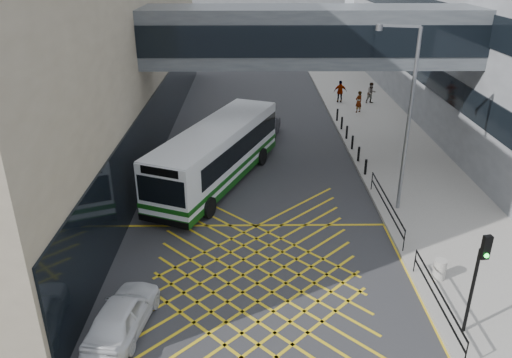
{
  "coord_description": "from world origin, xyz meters",
  "views": [
    {
      "loc": [
        -0.22,
        -15.78,
        11.53
      ],
      "look_at": [
        0.0,
        4.0,
        2.6
      ],
      "focal_mm": 35.0,
      "sensor_mm": 36.0,
      "label": 1
    }
  ],
  "objects_px": {
    "bus": "(218,153)",
    "street_lamp": "(406,110)",
    "pedestrian_a": "(359,102)",
    "pedestrian_c": "(340,92)",
    "car_white": "(122,314)",
    "traffic_light": "(478,271)",
    "car_silver": "(246,132)",
    "litter_bin": "(440,269)",
    "pedestrian_b": "(371,93)",
    "car_dark": "(265,128)"
  },
  "relations": [
    {
      "from": "bus",
      "to": "street_lamp",
      "type": "relative_size",
      "value": 1.35
    },
    {
      "from": "pedestrian_a",
      "to": "bus",
      "type": "bearing_deg",
      "value": 20.36
    },
    {
      "from": "bus",
      "to": "pedestrian_c",
      "type": "xyz_separation_m",
      "value": [
        9.26,
        15.67,
        -0.66
      ]
    },
    {
      "from": "car_white",
      "to": "traffic_light",
      "type": "bearing_deg",
      "value": -172.69
    },
    {
      "from": "car_silver",
      "to": "litter_bin",
      "type": "distance_m",
      "value": 17.48
    },
    {
      "from": "car_silver",
      "to": "pedestrian_b",
      "type": "relative_size",
      "value": 2.68
    },
    {
      "from": "pedestrian_b",
      "to": "pedestrian_c",
      "type": "height_order",
      "value": "pedestrian_c"
    },
    {
      "from": "pedestrian_a",
      "to": "litter_bin",
      "type": "bearing_deg",
      "value": 55.79
    },
    {
      "from": "pedestrian_b",
      "to": "car_dark",
      "type": "bearing_deg",
      "value": -154.73
    },
    {
      "from": "traffic_light",
      "to": "pedestrian_b",
      "type": "relative_size",
      "value": 2.18
    },
    {
      "from": "car_dark",
      "to": "pedestrian_b",
      "type": "distance_m",
      "value": 12.16
    },
    {
      "from": "bus",
      "to": "car_dark",
      "type": "bearing_deg",
      "value": 91.3
    },
    {
      "from": "street_lamp",
      "to": "pedestrian_b",
      "type": "distance_m",
      "value": 19.48
    },
    {
      "from": "car_dark",
      "to": "street_lamp",
      "type": "distance_m",
      "value": 13.01
    },
    {
      "from": "traffic_light",
      "to": "street_lamp",
      "type": "relative_size",
      "value": 0.43
    },
    {
      "from": "car_silver",
      "to": "pedestrian_a",
      "type": "xyz_separation_m",
      "value": [
        8.75,
        6.31,
        0.29
      ]
    },
    {
      "from": "litter_bin",
      "to": "pedestrian_a",
      "type": "bearing_deg",
      "value": 86.69
    },
    {
      "from": "bus",
      "to": "litter_bin",
      "type": "relative_size",
      "value": 14.25
    },
    {
      "from": "pedestrian_a",
      "to": "pedestrian_c",
      "type": "height_order",
      "value": "pedestrian_c"
    },
    {
      "from": "pedestrian_a",
      "to": "pedestrian_b",
      "type": "xyz_separation_m",
      "value": [
        1.57,
        2.63,
        0.02
      ]
    },
    {
      "from": "car_silver",
      "to": "litter_bin",
      "type": "bearing_deg",
      "value": 137.59
    },
    {
      "from": "car_silver",
      "to": "pedestrian_c",
      "type": "xyz_separation_m",
      "value": [
        7.78,
        9.23,
        0.35
      ]
    },
    {
      "from": "street_lamp",
      "to": "litter_bin",
      "type": "distance_m",
      "value": 7.45
    },
    {
      "from": "car_dark",
      "to": "street_lamp",
      "type": "height_order",
      "value": "street_lamp"
    },
    {
      "from": "pedestrian_a",
      "to": "car_dark",
      "type": "bearing_deg",
      "value": 5.44
    },
    {
      "from": "car_white",
      "to": "litter_bin",
      "type": "relative_size",
      "value": 5.07
    },
    {
      "from": "bus",
      "to": "car_white",
      "type": "distance_m",
      "value": 12.24
    },
    {
      "from": "traffic_light",
      "to": "pedestrian_c",
      "type": "height_order",
      "value": "traffic_light"
    },
    {
      "from": "litter_bin",
      "to": "pedestrian_c",
      "type": "xyz_separation_m",
      "value": [
        0.31,
        25.02,
        0.5
      ]
    },
    {
      "from": "car_white",
      "to": "pedestrian_a",
      "type": "bearing_deg",
      "value": -107.74
    },
    {
      "from": "pedestrian_a",
      "to": "pedestrian_c",
      "type": "bearing_deg",
      "value": -102.54
    },
    {
      "from": "car_white",
      "to": "pedestrian_b",
      "type": "bearing_deg",
      "value": -108.1
    },
    {
      "from": "pedestrian_c",
      "to": "car_dark",
      "type": "bearing_deg",
      "value": 52.62
    },
    {
      "from": "car_white",
      "to": "car_silver",
      "type": "distance_m",
      "value": 18.8
    },
    {
      "from": "pedestrian_b",
      "to": "pedestrian_c",
      "type": "xyz_separation_m",
      "value": [
        -2.54,
        0.29,
        0.05
      ]
    },
    {
      "from": "litter_bin",
      "to": "pedestrian_c",
      "type": "relative_size",
      "value": 0.45
    },
    {
      "from": "traffic_light",
      "to": "pedestrian_c",
      "type": "bearing_deg",
      "value": 78.58
    },
    {
      "from": "pedestrian_c",
      "to": "street_lamp",
      "type": "bearing_deg",
      "value": 88.87
    },
    {
      "from": "car_silver",
      "to": "bus",
      "type": "bearing_deg",
      "value": 99.35
    },
    {
      "from": "pedestrian_b",
      "to": "litter_bin",
      "type": "bearing_deg",
      "value": -113.24
    },
    {
      "from": "street_lamp",
      "to": "pedestrian_b",
      "type": "bearing_deg",
      "value": 95.97
    },
    {
      "from": "street_lamp",
      "to": "pedestrian_c",
      "type": "bearing_deg",
      "value": 103.65
    },
    {
      "from": "car_dark",
      "to": "street_lamp",
      "type": "relative_size",
      "value": 0.55
    },
    {
      "from": "car_dark",
      "to": "car_silver",
      "type": "height_order",
      "value": "car_dark"
    },
    {
      "from": "car_white",
      "to": "car_dark",
      "type": "relative_size",
      "value": 0.88
    },
    {
      "from": "pedestrian_b",
      "to": "car_silver",
      "type": "bearing_deg",
      "value": -155.78
    },
    {
      "from": "car_dark",
      "to": "pedestrian_a",
      "type": "height_order",
      "value": "pedestrian_a"
    },
    {
      "from": "traffic_light",
      "to": "pedestrian_b",
      "type": "height_order",
      "value": "traffic_light"
    },
    {
      "from": "bus",
      "to": "car_white",
      "type": "xyz_separation_m",
      "value": [
        -2.51,
        -11.93,
        -1.07
      ]
    },
    {
      "from": "car_white",
      "to": "bus",
      "type": "bearing_deg",
      "value": -92.34
    }
  ]
}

